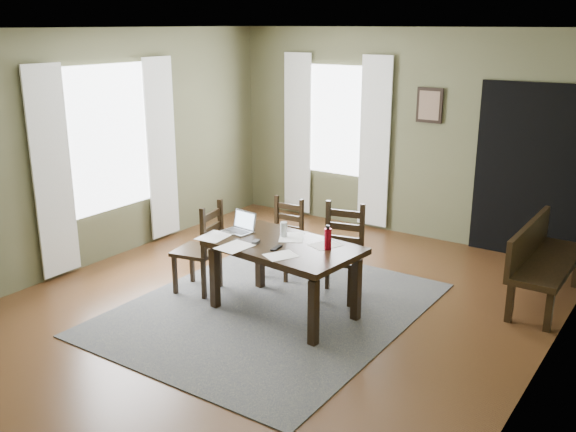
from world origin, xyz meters
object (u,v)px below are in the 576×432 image
Objects in this scene: chair_end at (201,249)px; water_bottle at (328,238)px; laptop at (241,226)px; chair_back_right at (340,253)px; bench at (541,256)px; chair_back_left at (283,239)px; dining_table at (284,253)px.

water_bottle is (1.45, 0.14, 0.35)m from chair_end.
water_bottle is (1.00, 0.03, 0.06)m from laptop.
laptop is at bearing -157.17° from chair_back_right.
bench is (1.74, 1.02, 0.02)m from chair_back_right.
chair_end reaches higher than chair_back_right.
chair_back_right is 2.02m from bench.
chair_back_right is (1.27, 0.71, -0.00)m from chair_end.
water_bottle reaches higher than chair_back_left.
chair_back_right is 0.66× the size of bench.
chair_end is 0.98m from chair_back_left.
chair_back_left is at bearing 142.29° from chair_end.
chair_back_right is at bearing 107.46° from water_bottle.
chair_back_left is at bearing 130.60° from dining_table.
laptop is at bearing 178.12° from dining_table.
dining_table is at bearing -166.27° from water_bottle.
bench reaches higher than dining_table.
laptop is 1.35× the size of water_bottle.
bench is 4.65× the size of laptop.
water_bottle is at bearing -85.34° from chair_back_right.
bench is at bearing 108.52° from chair_end.
chair_back_left is at bearing 108.19° from bench.
dining_table is 1.55× the size of chair_end.
bench is 6.28× the size of water_bottle.
bench is (3.01, 1.73, 0.01)m from chair_end.
chair_back_left reaches higher than dining_table.
water_bottle is at bearing -39.13° from chair_back_left.
laptop is at bearing -178.53° from water_bottle.
dining_table is 0.73m from chair_back_right.
chair_back_left is 1.31m from water_bottle.
chair_end reaches higher than water_bottle.
chair_back_right is 3.08× the size of laptop.
chair_back_right is at bearing -14.65° from chair_back_left.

